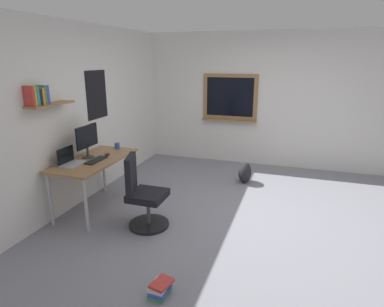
% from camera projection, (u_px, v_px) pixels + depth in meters
% --- Properties ---
extents(ground_plane, '(5.20, 5.20, 0.00)m').
position_uv_depth(ground_plane, '(242.00, 215.00, 4.56)').
color(ground_plane, gray).
rests_on(ground_plane, ground).
extents(wall_back, '(5.00, 0.30, 2.60)m').
position_uv_depth(wall_back, '(83.00, 113.00, 4.92)').
color(wall_back, silver).
rests_on(wall_back, ground).
extents(wall_right, '(0.22, 5.00, 2.60)m').
position_uv_depth(wall_right, '(265.00, 100.00, 6.43)').
color(wall_right, silver).
rests_on(wall_right, ground).
extents(desk, '(1.35, 0.66, 0.75)m').
position_uv_depth(desk, '(94.00, 164.00, 4.60)').
color(desk, '#997047').
rests_on(desk, ground).
extents(office_chair, '(0.52, 0.54, 0.95)m').
position_uv_depth(office_chair, '(143.00, 197.00, 4.17)').
color(office_chair, black).
rests_on(office_chair, ground).
extents(laptop, '(0.31, 0.21, 0.23)m').
position_uv_depth(laptop, '(70.00, 160.00, 4.33)').
color(laptop, '#ADAFB5').
rests_on(laptop, desk).
extents(monitor_primary, '(0.46, 0.17, 0.46)m').
position_uv_depth(monitor_primary, '(87.00, 139.00, 4.57)').
color(monitor_primary, '#38383D').
rests_on(monitor_primary, desk).
extents(keyboard, '(0.37, 0.13, 0.02)m').
position_uv_depth(keyboard, '(96.00, 160.00, 4.49)').
color(keyboard, black).
rests_on(keyboard, desk).
extents(computer_mouse, '(0.10, 0.06, 0.03)m').
position_uv_depth(computer_mouse, '(107.00, 154.00, 4.74)').
color(computer_mouse, '#262628').
rests_on(computer_mouse, desk).
extents(coffee_mug, '(0.08, 0.08, 0.09)m').
position_uv_depth(coffee_mug, '(117.00, 146.00, 5.08)').
color(coffee_mug, '#334CA5').
rests_on(coffee_mug, desk).
extents(backpack, '(0.32, 0.22, 0.36)m').
position_uv_depth(backpack, '(245.00, 173.00, 5.73)').
color(backpack, '#232328').
rests_on(backpack, ground).
extents(book_stack_on_floor, '(0.25, 0.20, 0.13)m').
position_uv_depth(book_stack_on_floor, '(160.00, 288.00, 3.03)').
color(book_stack_on_floor, '#3D934C').
rests_on(book_stack_on_floor, ground).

